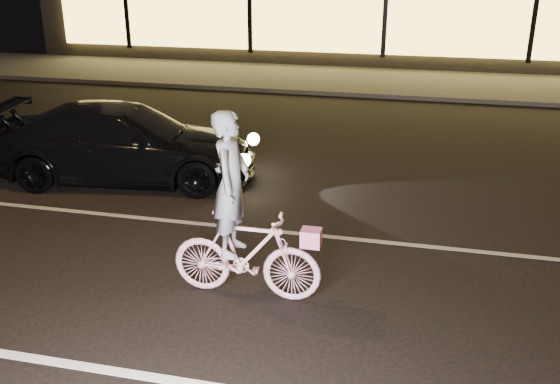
# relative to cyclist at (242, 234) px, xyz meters

# --- Properties ---
(ground) EXTENTS (90.00, 90.00, 0.00)m
(ground) POSITION_rel_cyclist_xyz_m (0.46, -0.19, -0.80)
(ground) COLOR black
(ground) RESTS_ON ground
(lane_stripe_far) EXTENTS (60.00, 0.10, 0.01)m
(lane_stripe_far) POSITION_rel_cyclist_xyz_m (0.46, 1.81, -0.79)
(lane_stripe_far) COLOR gray
(lane_stripe_far) RESTS_ON ground
(sidewalk) EXTENTS (30.00, 4.00, 0.12)m
(sidewalk) POSITION_rel_cyclist_xyz_m (0.46, 12.81, -0.74)
(sidewalk) COLOR #383533
(sidewalk) RESTS_ON ground
(cyclist) EXTENTS (1.78, 0.61, 2.25)m
(cyclist) POSITION_rel_cyclist_xyz_m (0.00, 0.00, 0.00)
(cyclist) COLOR #E54A7D
(cyclist) RESTS_ON ground
(sedan) EXTENTS (4.82, 2.51, 1.33)m
(sedan) POSITION_rel_cyclist_xyz_m (-3.15, 3.38, -0.13)
(sedan) COLOR black
(sedan) RESTS_ON ground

